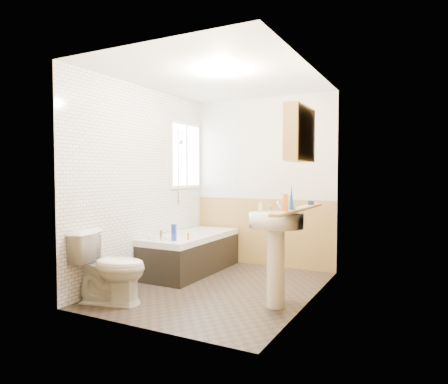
{
  "coord_description": "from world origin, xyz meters",
  "views": [
    {
      "loc": [
        2.24,
        -4.16,
        1.37
      ],
      "look_at": [
        0.0,
        0.15,
        1.15
      ],
      "focal_mm": 32.0,
      "sensor_mm": 36.0,
      "label": 1
    }
  ],
  "objects": [
    {
      "name": "orange_bottle",
      "position": [
        -0.48,
        0.09,
        0.58
      ],
      "size": [
        0.04,
        0.04,
        0.09
      ],
      "primitive_type": "cylinder",
      "rotation": [
        0.0,
        0.0,
        -0.36
      ],
      "color": "orange",
      "rests_on": "bathtub"
    },
    {
      "name": "floor",
      "position": [
        0.0,
        0.0,
        0.0
      ],
      "size": [
        2.8,
        2.8,
        0.0
      ],
      "primitive_type": "plane",
      "color": "#2D2620",
      "rests_on": "ground"
    },
    {
      "name": "wall_left",
      "position": [
        -1.11,
        0.0,
        1.25
      ],
      "size": [
        0.02,
        2.8,
        2.5
      ],
      "primitive_type": "cube",
      "color": "beige",
      "rests_on": "ground"
    },
    {
      "name": "green_bottle",
      "position": [
        1.04,
        -0.43,
        1.14
      ],
      "size": [
        0.05,
        0.05,
        0.24
      ],
      "primitive_type": "cone",
      "rotation": [
        0.0,
        0.0,
        0.06
      ],
      "color": "#19339E",
      "rests_on": "pine_shelf"
    },
    {
      "name": "wall_back",
      "position": [
        0.0,
        1.41,
        1.25
      ],
      "size": [
        2.2,
        0.02,
        2.5
      ],
      "primitive_type": "cube",
      "color": "beige",
      "rests_on": "ground"
    },
    {
      "name": "pine_shelf",
      "position": [
        1.04,
        -0.17,
        1.01
      ],
      "size": [
        0.1,
        1.5,
        0.03
      ],
      "primitive_type": "cube",
      "color": "#AF8948",
      "rests_on": "wall_right"
    },
    {
      "name": "ceiling",
      "position": [
        0.0,
        0.0,
        2.5
      ],
      "size": [
        2.8,
        2.8,
        0.0
      ],
      "primitive_type": "plane",
      "rotation": [
        3.14,
        0.0,
        0.0
      ],
      "color": "white",
      "rests_on": "ground"
    },
    {
      "name": "clear_bottle",
      "position": [
        0.68,
        -0.35,
        1.02
      ],
      "size": [
        0.05,
        0.05,
        0.1
      ],
      "primitive_type": "cylinder",
      "rotation": [
        0.0,
        0.0,
        0.25
      ],
      "color": "silver",
      "rests_on": "sink"
    },
    {
      "name": "sink",
      "position": [
        0.84,
        -0.32,
        0.69
      ],
      "size": [
        0.57,
        0.46,
        1.09
      ],
      "rotation": [
        0.0,
        0.0,
        -0.21
      ],
      "color": "white",
      "rests_on": "floor"
    },
    {
      "name": "blue_gel",
      "position": [
        -0.6,
        -0.05,
        0.64
      ],
      "size": [
        0.06,
        0.04,
        0.21
      ],
      "primitive_type": "cube",
      "rotation": [
        0.0,
        0.0,
        0.15
      ],
      "color": "#19339E",
      "rests_on": "bathtub"
    },
    {
      "name": "wall_right",
      "position": [
        1.11,
        0.0,
        1.25
      ],
      "size": [
        0.02,
        2.8,
        2.5
      ],
      "primitive_type": "cube",
      "color": "beige",
      "rests_on": "ground"
    },
    {
      "name": "tile_cladding_left",
      "position": [
        -1.09,
        0.0,
        1.25
      ],
      "size": [
        0.01,
        2.8,
        2.5
      ],
      "primitive_type": "cube",
      "color": "white",
      "rests_on": "wall_left"
    },
    {
      "name": "shower_riser",
      "position": [
        -1.04,
        0.72,
        1.57
      ],
      "size": [
        0.1,
        0.07,
        1.09
      ],
      "color": "silver",
      "rests_on": "wall_left"
    },
    {
      "name": "wainscot_right",
      "position": [
        1.09,
        0.0,
        0.5
      ],
      "size": [
        0.01,
        2.8,
        1.0
      ],
      "primitive_type": "cube",
      "color": "#AF8948",
      "rests_on": "wall_right"
    },
    {
      "name": "wainscot_front",
      "position": [
        0.0,
        -1.39,
        0.5
      ],
      "size": [
        2.2,
        0.01,
        1.0
      ],
      "primitive_type": "cube",
      "color": "#AF8948",
      "rests_on": "wall_front"
    },
    {
      "name": "medicine_cabinet",
      "position": [
        1.01,
        -0.09,
        1.79
      ],
      "size": [
        0.16,
        0.64,
        0.58
      ],
      "color": "#AF8948",
      "rests_on": "wall_right"
    },
    {
      "name": "toilet",
      "position": [
        -0.76,
        -1.0,
        0.38
      ],
      "size": [
        0.86,
        0.62,
        0.76
      ],
      "primitive_type": "imported",
      "rotation": [
        0.0,
        0.0,
        1.83
      ],
      "color": "white",
      "rests_on": "floor"
    },
    {
      "name": "window",
      "position": [
        -1.06,
        0.95,
        1.65
      ],
      "size": [
        0.03,
        0.79,
        0.99
      ],
      "color": "white",
      "rests_on": "wall_left"
    },
    {
      "name": "foam_can",
      "position": [
        1.04,
        -0.61,
        1.1
      ],
      "size": [
        0.05,
        0.05,
        0.16
      ],
      "primitive_type": "cylinder",
      "rotation": [
        0.0,
        0.0,
        0.08
      ],
      "color": "orange",
      "rests_on": "pine_shelf"
    },
    {
      "name": "wall_front",
      "position": [
        0.0,
        -1.41,
        1.25
      ],
      "size": [
        2.2,
        0.02,
        2.5
      ],
      "primitive_type": "cube",
      "color": "beige",
      "rests_on": "ground"
    },
    {
      "name": "wainscot_back",
      "position": [
        0.0,
        1.39,
        0.5
      ],
      "size": [
        2.2,
        0.01,
        1.0
      ],
      "primitive_type": "cube",
      "color": "#AF8948",
      "rests_on": "wall_back"
    },
    {
      "name": "black_jar",
      "position": [
        1.04,
        0.28,
        1.05
      ],
      "size": [
        0.09,
        0.09,
        0.05
      ],
      "primitive_type": "cylinder",
      "rotation": [
        0.0,
        0.0,
        0.41
      ],
      "color": "navy",
      "rests_on": "pine_shelf"
    },
    {
      "name": "bathtub",
      "position": [
        -0.73,
        0.55,
        0.28
      ],
      "size": [
        0.7,
        1.61,
        0.67
      ],
      "color": "black",
      "rests_on": "floor"
    },
    {
      "name": "tile_return_back",
      "position": [
        -0.73,
        1.39,
        1.75
      ],
      "size": [
        0.75,
        0.01,
        1.5
      ],
      "primitive_type": "cube",
      "color": "white",
      "rests_on": "wall_back"
    },
    {
      "name": "soap_bottle",
      "position": [
        1.0,
        -0.35,
        1.01
      ],
      "size": [
        0.13,
        0.19,
        0.08
      ],
      "primitive_type": "imported",
      "rotation": [
        0.0,
        0.0,
        -0.3
      ],
      "color": "#59C647",
      "rests_on": "sink"
    },
    {
      "name": "cream_jar",
      "position": [
        -0.92,
        -0.11,
        0.56
      ],
      "size": [
        0.1,
        0.1,
        0.05
      ],
      "primitive_type": "cylinder",
      "rotation": [
        0.0,
        0.0,
        0.38
      ],
      "color": "silver",
      "rests_on": "bathtub"
    }
  ]
}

